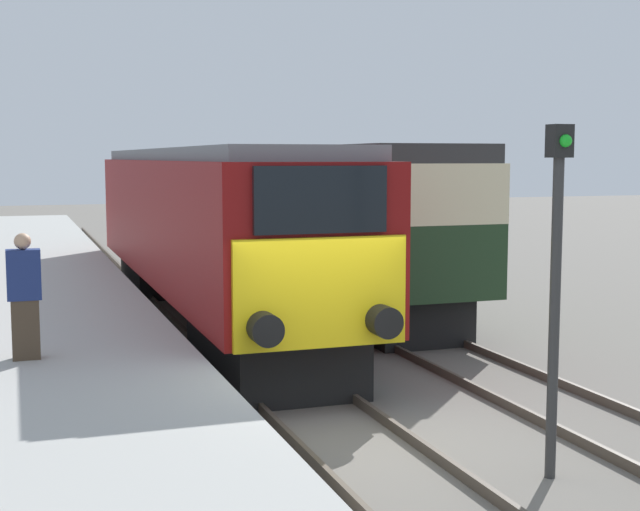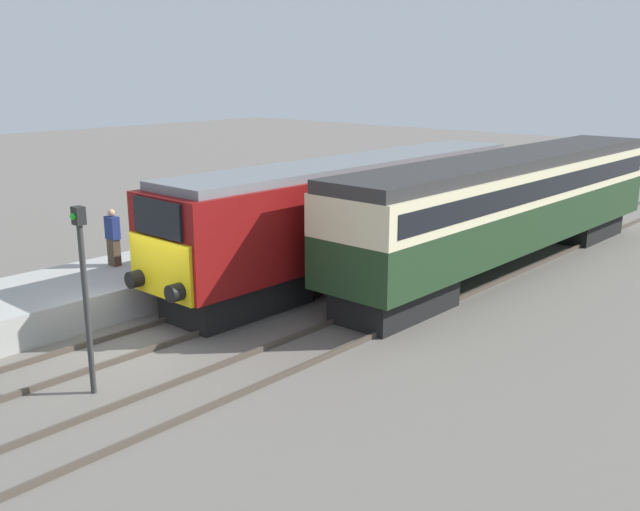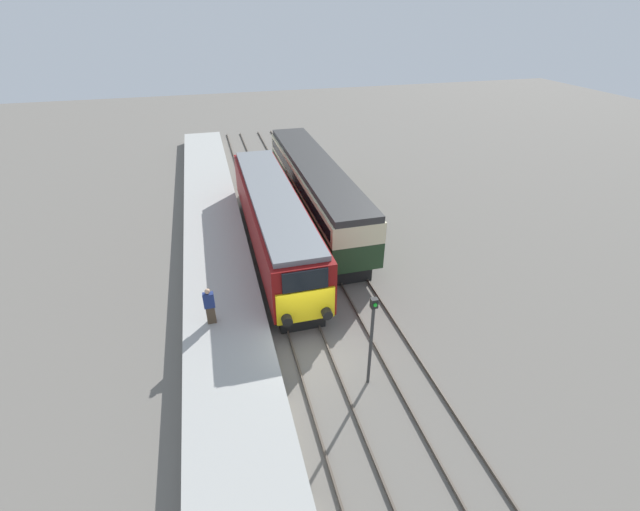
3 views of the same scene
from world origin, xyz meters
TOP-DOWN VIEW (x-y plane):
  - ground_plane at (0.00, 0.00)m, footprint 120.00×120.00m
  - platform_left at (-3.30, 8.00)m, footprint 3.50×50.00m
  - rails_near_track at (0.00, 5.00)m, footprint 1.51×60.00m
  - rails_far_track at (3.40, 5.00)m, footprint 1.50×60.00m
  - locomotive at (0.00, 8.54)m, footprint 2.70×15.79m
  - passenger_carriage at (3.40, 12.42)m, footprint 2.75×17.01m
  - person_on_platform at (-3.84, 1.91)m, footprint 0.44×0.26m
  - signal_post at (1.70, -2.16)m, footprint 0.24×0.28m

SIDE VIEW (x-z plane):
  - ground_plane at x=0.00m, z-range 0.00..0.00m
  - rails_near_track at x=0.00m, z-range 0.00..0.14m
  - rails_far_track at x=3.40m, z-range 0.00..0.14m
  - platform_left at x=-3.30m, z-range 0.00..0.90m
  - person_on_platform at x=-3.84m, z-range 0.90..2.60m
  - locomotive at x=0.00m, z-range 0.25..4.03m
  - passenger_carriage at x=3.40m, z-range 0.41..4.26m
  - signal_post at x=1.70m, z-range 0.37..4.33m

